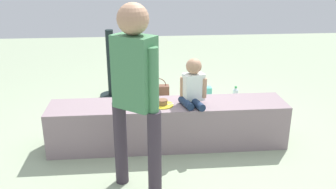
{
  "coord_description": "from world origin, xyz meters",
  "views": [
    {
      "loc": [
        -0.32,
        -3.57,
        1.9
      ],
      "look_at": [
        -0.04,
        -0.4,
        0.73
      ],
      "focal_mm": 39.23,
      "sensor_mm": 36.0,
      "label": 1
    }
  ],
  "objects_px": {
    "water_bottle_near_gift": "(235,95)",
    "handbag_brown_canvas": "(158,93)",
    "party_cup_red": "(174,102)",
    "handbag_black_leather": "(139,101)",
    "adult_standing": "(135,84)",
    "cake_plate": "(163,104)",
    "gift_bag": "(203,95)",
    "child_seated": "(193,85)"
  },
  "relations": [
    {
      "from": "handbag_black_leather",
      "to": "handbag_brown_canvas",
      "type": "xyz_separation_m",
      "value": [
        0.28,
        0.26,
        0.01
      ]
    },
    {
      "from": "party_cup_red",
      "to": "handbag_black_leather",
      "type": "bearing_deg",
      "value": -170.8
    },
    {
      "from": "water_bottle_near_gift",
      "to": "handbag_black_leather",
      "type": "bearing_deg",
      "value": -174.48
    },
    {
      "from": "handbag_brown_canvas",
      "to": "handbag_black_leather",
      "type": "bearing_deg",
      "value": -137.27
    },
    {
      "from": "adult_standing",
      "to": "handbag_brown_canvas",
      "type": "relative_size",
      "value": 4.71
    },
    {
      "from": "cake_plate",
      "to": "water_bottle_near_gift",
      "type": "height_order",
      "value": "cake_plate"
    },
    {
      "from": "adult_standing",
      "to": "handbag_black_leather",
      "type": "relative_size",
      "value": 4.83
    },
    {
      "from": "water_bottle_near_gift",
      "to": "handbag_brown_canvas",
      "type": "distance_m",
      "value": 1.09
    },
    {
      "from": "water_bottle_near_gift",
      "to": "child_seated",
      "type": "bearing_deg",
      "value": -123.67
    },
    {
      "from": "adult_standing",
      "to": "handbag_brown_canvas",
      "type": "bearing_deg",
      "value": 81.45
    },
    {
      "from": "child_seated",
      "to": "party_cup_red",
      "type": "bearing_deg",
      "value": 93.36
    },
    {
      "from": "gift_bag",
      "to": "water_bottle_near_gift",
      "type": "bearing_deg",
      "value": 3.72
    },
    {
      "from": "child_seated",
      "to": "water_bottle_near_gift",
      "type": "bearing_deg",
      "value": 56.33
    },
    {
      "from": "gift_bag",
      "to": "handbag_brown_canvas",
      "type": "distance_m",
      "value": 0.63
    },
    {
      "from": "child_seated",
      "to": "cake_plate",
      "type": "distance_m",
      "value": 0.37
    },
    {
      "from": "adult_standing",
      "to": "child_seated",
      "type": "bearing_deg",
      "value": 52.09
    },
    {
      "from": "cake_plate",
      "to": "water_bottle_near_gift",
      "type": "relative_size",
      "value": 0.97
    },
    {
      "from": "adult_standing",
      "to": "water_bottle_near_gift",
      "type": "relative_size",
      "value": 6.93
    },
    {
      "from": "child_seated",
      "to": "party_cup_red",
      "type": "distance_m",
      "value": 1.32
    },
    {
      "from": "child_seated",
      "to": "handbag_black_leather",
      "type": "relative_size",
      "value": 1.46
    },
    {
      "from": "cake_plate",
      "to": "handbag_brown_canvas",
      "type": "distance_m",
      "value": 1.41
    },
    {
      "from": "adult_standing",
      "to": "handbag_black_leather",
      "type": "bearing_deg",
      "value": 89.02
    },
    {
      "from": "party_cup_red",
      "to": "handbag_brown_canvas",
      "type": "xyz_separation_m",
      "value": [
        -0.21,
        0.18,
        0.08
      ]
    },
    {
      "from": "cake_plate",
      "to": "water_bottle_near_gift",
      "type": "xyz_separation_m",
      "value": [
        1.12,
        1.22,
        -0.39
      ]
    },
    {
      "from": "water_bottle_near_gift",
      "to": "handbag_black_leather",
      "type": "relative_size",
      "value": 0.7
    },
    {
      "from": "adult_standing",
      "to": "water_bottle_near_gift",
      "type": "bearing_deg",
      "value": 54.63
    },
    {
      "from": "adult_standing",
      "to": "cake_plate",
      "type": "height_order",
      "value": "adult_standing"
    },
    {
      "from": "child_seated",
      "to": "water_bottle_near_gift",
      "type": "relative_size",
      "value": 2.09
    },
    {
      "from": "adult_standing",
      "to": "handbag_black_leather",
      "type": "distance_m",
      "value": 2.02
    },
    {
      "from": "party_cup_red",
      "to": "handbag_black_leather",
      "type": "relative_size",
      "value": 0.28
    },
    {
      "from": "cake_plate",
      "to": "gift_bag",
      "type": "distance_m",
      "value": 1.41
    },
    {
      "from": "water_bottle_near_gift",
      "to": "handbag_brown_canvas",
      "type": "relative_size",
      "value": 0.68
    },
    {
      "from": "gift_bag",
      "to": "handbag_black_leather",
      "type": "bearing_deg",
      "value": -173.55
    },
    {
      "from": "water_bottle_near_gift",
      "to": "handbag_brown_canvas",
      "type": "height_order",
      "value": "handbag_brown_canvas"
    },
    {
      "from": "child_seated",
      "to": "cake_plate",
      "type": "relative_size",
      "value": 2.16
    },
    {
      "from": "adult_standing",
      "to": "party_cup_red",
      "type": "bearing_deg",
      "value": 74.66
    },
    {
      "from": "child_seated",
      "to": "handbag_black_leather",
      "type": "bearing_deg",
      "value": 117.63
    },
    {
      "from": "gift_bag",
      "to": "water_bottle_near_gift",
      "type": "height_order",
      "value": "gift_bag"
    },
    {
      "from": "child_seated",
      "to": "adult_standing",
      "type": "xyz_separation_m",
      "value": [
        -0.59,
        -0.76,
        0.28
      ]
    },
    {
      "from": "adult_standing",
      "to": "party_cup_red",
      "type": "relative_size",
      "value": 17.34
    },
    {
      "from": "party_cup_red",
      "to": "handbag_black_leather",
      "type": "distance_m",
      "value": 0.5
    },
    {
      "from": "cake_plate",
      "to": "handbag_black_leather",
      "type": "distance_m",
      "value": 1.18
    }
  ]
}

